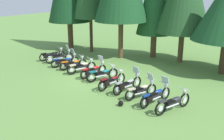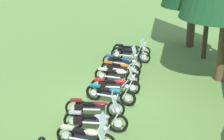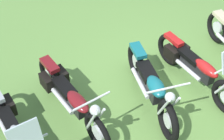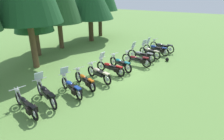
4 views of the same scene
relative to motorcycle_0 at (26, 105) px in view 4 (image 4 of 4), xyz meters
The scene contains 14 objects.
ground_plane 6.29m from the motorcycle_0, 12.97° to the right, with size 80.00×80.00×0.00m, color #608C42.
motorcycle_0 is the anchor object (origin of this frame).
motorcycle_1 1.09m from the motorcycle_0, ahead, with size 1.07×2.22×1.38m.
motorcycle_2 2.37m from the motorcycle_0, 16.54° to the right, with size 1.10×2.10×1.34m.
motorcycle_3 3.38m from the motorcycle_0, 13.90° to the right, with size 1.04×2.02×0.99m.
motorcycle_4 4.51m from the motorcycle_0, 12.85° to the right, with size 0.99×2.16×1.00m.
motorcycle_5 5.71m from the motorcycle_0, 11.73° to the right, with size 0.72×2.26×1.35m.
motorcycle_6 6.73m from the motorcycle_0, 11.71° to the right, with size 1.12×2.14×1.01m.
motorcycle_7 8.13m from the motorcycle_0, 14.74° to the right, with size 0.69×2.35×1.02m.
motorcycle_8 9.19m from the motorcycle_0, 12.65° to the right, with size 0.72×2.36×1.38m.
motorcycle_9 10.34m from the motorcycle_0, 12.67° to the right, with size 0.95×2.04×1.35m.
motorcycle_10 11.36m from the motorcycle_0, 12.83° to the right, with size 0.81×2.38×1.36m.
motorcycle_11 12.46m from the motorcycle_0, 12.54° to the right, with size 0.95×2.35×1.02m.
dropped_helmet 10.51m from the motorcycle_0, 21.24° to the right, with size 0.28×0.28×0.28m, color black.
Camera 4 is at (-10.69, -5.44, 5.14)m, focal length 31.04 mm.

